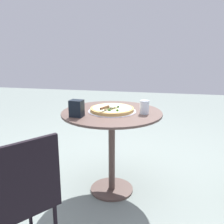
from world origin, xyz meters
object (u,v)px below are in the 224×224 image
object	(u,v)px
napkin_dispenser	(77,108)
patio_chair_near	(14,196)
patio_table	(112,130)
pizza_server	(108,107)
drinking_cup	(144,107)
pizza_on_tray	(112,109)

from	to	relation	value
napkin_dispenser	patio_chair_near	bearing A→B (deg)	88.75
patio_chair_near	patio_table	bearing A→B (deg)	160.31
pizza_server	patio_chair_near	distance (m)	1.02
drinking_cup	pizza_server	bearing A→B (deg)	-82.33
drinking_cup	patio_chair_near	world-z (taller)	drinking_cup
pizza_on_tray	napkin_dispenser	distance (m)	0.33
drinking_cup	pizza_on_tray	bearing A→B (deg)	-95.55
patio_table	pizza_on_tray	distance (m)	0.18
patio_table	drinking_cup	distance (m)	0.35
pizza_on_tray	pizza_server	bearing A→B (deg)	-15.80
patio_table	pizza_server	xyz separation A→B (m)	(0.05, -0.02, 0.22)
patio_table	drinking_cup	bearing A→B (deg)	87.56
pizza_server	napkin_dispenser	xyz separation A→B (m)	(0.15, -0.22, 0.01)
pizza_on_tray	napkin_dispenser	xyz separation A→B (m)	(0.22, -0.24, 0.05)
patio_table	pizza_on_tray	world-z (taller)	pizza_on_tray
pizza_on_tray	pizza_server	distance (m)	0.08
patio_table	pizza_server	distance (m)	0.23
pizza_on_tray	patio_chair_near	distance (m)	1.08
patio_table	napkin_dispenser	distance (m)	0.39
patio_table	patio_chair_near	bearing A→B (deg)	-19.69
pizza_server	drinking_cup	xyz separation A→B (m)	(-0.04, 0.30, 0.00)
patio_table	pizza_on_tray	bearing A→B (deg)	-177.57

